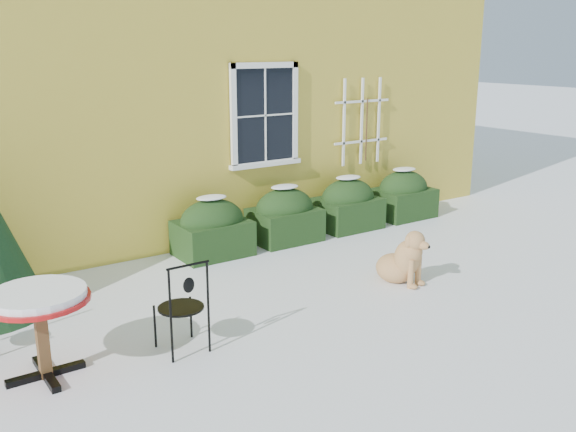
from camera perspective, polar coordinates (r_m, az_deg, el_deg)
ground at (r=7.85m, az=4.18°, el=-7.93°), size 80.00×80.00×0.00m
house at (r=13.42m, az=-15.20°, el=15.19°), size 12.40×8.40×6.40m
hedge_row at (r=10.59m, az=2.61°, el=0.49°), size 4.95×0.80×0.91m
bistro_table at (r=6.38m, az=-21.28°, el=-7.44°), size 0.94×0.94×0.87m
patio_chair_near at (r=6.63m, az=-9.35°, el=-7.90°), size 0.47×0.47×0.99m
dog at (r=8.56m, az=10.19°, el=-3.94°), size 0.58×0.86×0.77m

